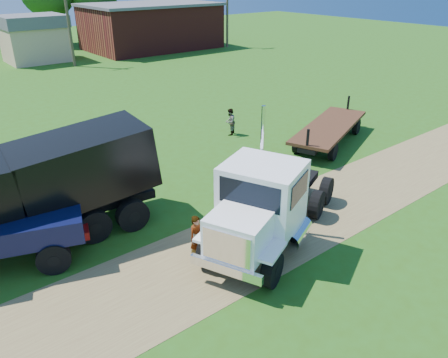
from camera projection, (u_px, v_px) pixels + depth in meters
ground at (275, 230)px, 16.45m from camera, size 140.00×140.00×0.00m
dirt_track at (275, 229)px, 16.45m from camera, size 120.00×4.20×0.01m
white_semi_tractor at (264, 206)px, 14.76m from camera, size 7.93×5.32×4.76m
black_dump_truck at (38, 185)px, 15.07m from camera, size 9.07×3.56×3.87m
orange_pickup at (44, 163)px, 20.01m from camera, size 6.82×4.97×1.72m
flatbed_trailer at (329, 129)px, 24.39m from camera, size 7.65×4.73×1.88m
spectator_a at (197, 238)px, 14.48m from camera, size 0.62×0.44×1.62m
spectator_b at (230, 122)px, 25.64m from camera, size 0.97×0.93×1.58m
brick_building at (151, 26)px, 53.62m from camera, size 15.40×10.40×5.30m
tan_shed at (35, 38)px, 45.84m from camera, size 6.20×5.40×4.70m
utility_poles at (68, 17)px, 42.45m from camera, size 42.20×0.28×9.00m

